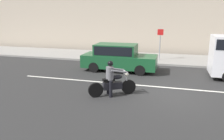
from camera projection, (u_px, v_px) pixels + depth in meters
The scene contains 6 objects.
ground_plane at pixel (173, 94), 10.27m from camera, with size 80.00×80.00×0.00m, color #282828.
sidewalk_slab at pixel (174, 59), 17.73m from camera, with size 40.00×4.40×0.14m, color gray.
lane_marking_stripe at pixel (186, 89), 10.95m from camera, with size 18.00×0.14×0.01m, color silver.
motorcycle_with_rider_gray at pixel (112, 81), 9.97m from camera, with size 1.93×1.28×1.61m.
parked_sedan_forest_green at pixel (118, 57), 14.32m from camera, with size 4.70×1.82×1.72m.
street_sign_post at pixel (160, 41), 16.95m from camera, with size 0.44×0.08×2.35m.
Camera 1 is at (-0.10, -10.08, 3.59)m, focal length 35.90 mm.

